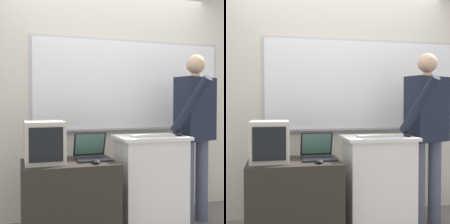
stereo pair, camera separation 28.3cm
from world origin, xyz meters
TOP-DOWN VIEW (x-y plane):
  - back_wall at (0.01, 1.11)m, footprint 6.40×0.17m
  - lectern_podium at (0.28, 0.43)m, footprint 0.67×0.48m
  - side_desk at (-0.52, 0.36)m, footprint 0.80×0.54m
  - person_presenter at (0.82, 0.50)m, footprint 0.62×0.69m
  - laptop at (-0.30, 0.43)m, footprint 0.30×0.31m
  - wireless_keyboard at (0.27, 0.37)m, footprint 0.42×0.11m
  - computer_mouse_by_laptop at (-0.31, 0.19)m, footprint 0.06×0.10m
  - computer_mouse_by_keyboard at (0.54, 0.35)m, footprint 0.06×0.10m
  - crt_monitor at (-0.72, 0.40)m, footprint 0.33×0.44m

SIDE VIEW (x-z plane):
  - side_desk at x=-0.52m, z-range 0.00..0.75m
  - lectern_podium at x=0.28m, z-range 0.00..0.94m
  - computer_mouse_by_laptop at x=-0.31m, z-range 0.75..0.78m
  - laptop at x=-0.30m, z-range 0.69..0.93m
  - crt_monitor at x=-0.72m, z-range 0.75..1.10m
  - wireless_keyboard at x=0.27m, z-range 0.94..0.96m
  - computer_mouse_by_keyboard at x=0.54m, z-range 0.94..0.97m
  - person_presenter at x=0.82m, z-range 0.14..1.90m
  - back_wall at x=0.01m, z-range 0.00..2.67m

